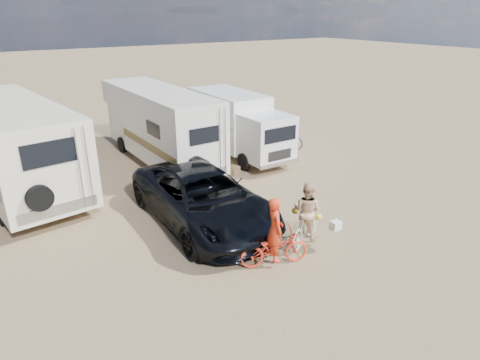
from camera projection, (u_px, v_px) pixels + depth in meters
ground at (254, 233)px, 12.45m from camera, size 140.00×140.00×0.00m
rv_main at (160, 127)px, 17.80m from camera, size 2.35×7.60×3.12m
rv_left at (15, 149)px, 14.81m from camera, size 3.70×8.40×3.22m
box_truck at (239, 126)px, 18.69m from camera, size 2.04×5.93×2.74m
dark_suv at (203, 198)px, 12.80m from camera, size 2.86×6.02×1.66m
bike_man at (274, 248)px, 10.76m from camera, size 1.92×1.18×0.95m
bike_woman at (306, 227)px, 11.76m from camera, size 1.76×1.15×1.03m
rider_man at (275, 235)px, 10.62m from camera, size 0.59×0.72×1.71m
rider_woman at (306, 216)px, 11.64m from camera, size 0.91×1.00×1.67m
bike_parked at (283, 139)px, 19.77m from camera, size 1.85×1.83×1.01m
cooler at (157, 202)px, 13.94m from camera, size 0.65×0.53×0.45m
crate at (233, 170)px, 16.91m from camera, size 0.52×0.52×0.32m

